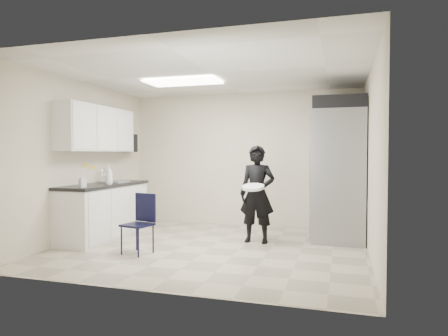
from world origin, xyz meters
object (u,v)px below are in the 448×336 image
(commercial_fridge, at_px, (339,175))
(man_tuxedo, at_px, (257,194))
(folding_chair, at_px, (137,225))
(lower_counter, at_px, (105,212))

(commercial_fridge, height_order, man_tuxedo, commercial_fridge)
(commercial_fridge, relative_size, folding_chair, 2.57)
(folding_chair, bearing_deg, lower_counter, 155.29)
(commercial_fridge, xyz_separation_m, folding_chair, (-2.70, -1.92, -0.64))
(man_tuxedo, bearing_deg, lower_counter, -169.53)
(folding_chair, relative_size, man_tuxedo, 0.53)
(commercial_fridge, relative_size, man_tuxedo, 1.36)
(lower_counter, relative_size, commercial_fridge, 0.90)
(lower_counter, bearing_deg, folding_chair, -38.02)
(commercial_fridge, distance_m, man_tuxedo, 1.46)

